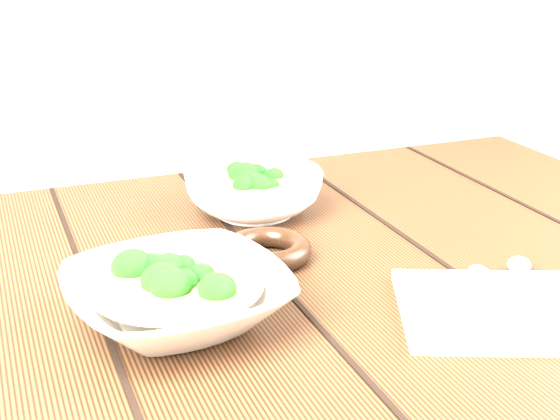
% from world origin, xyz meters
% --- Properties ---
extents(table, '(1.20, 0.80, 0.75)m').
position_xyz_m(table, '(0.00, 0.00, 0.63)').
color(table, '#391E10').
rests_on(table, ground).
extents(soup_bowl_front, '(0.24, 0.24, 0.06)m').
position_xyz_m(soup_bowl_front, '(-0.15, -0.08, 0.78)').
color(soup_bowl_front, silver).
rests_on(soup_bowl_front, table).
extents(soup_bowl_back, '(0.21, 0.21, 0.07)m').
position_xyz_m(soup_bowl_back, '(0.03, 0.19, 0.78)').
color(soup_bowl_back, silver).
rests_on(soup_bowl_back, table).
extents(trivet, '(0.12, 0.12, 0.03)m').
position_xyz_m(trivet, '(-0.01, 0.03, 0.76)').
color(trivet, black).
rests_on(trivet, table).
extents(napkin, '(0.26, 0.24, 0.01)m').
position_xyz_m(napkin, '(0.16, -0.19, 0.76)').
color(napkin, '#BEB89E').
rests_on(napkin, table).
extents(spoon_left, '(0.09, 0.16, 0.01)m').
position_xyz_m(spoon_left, '(0.17, -0.15, 0.76)').
color(spoon_left, '#B2AC9D').
rests_on(spoon_left, napkin).
extents(spoon_right, '(0.12, 0.14, 0.01)m').
position_xyz_m(spoon_right, '(0.22, -0.14, 0.76)').
color(spoon_right, '#B2AC9D').
rests_on(spoon_right, napkin).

